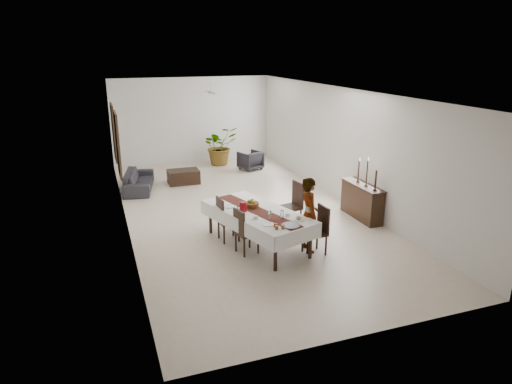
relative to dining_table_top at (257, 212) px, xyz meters
The scene contains 87 objects.
floor 2.41m from the dining_table_top, 81.31° to the left, with size 6.00×12.00×0.00m, color beige.
ceiling 3.33m from the dining_table_top, 81.31° to the left, with size 6.00×12.00×0.02m, color silver.
wall_back 8.31m from the dining_table_top, 87.61° to the left, with size 6.00×0.02×3.20m, color silver.
wall_front 3.85m from the dining_table_top, 84.73° to the right, with size 6.00×0.02×3.20m, color silver.
wall_left 3.58m from the dining_table_top, 139.62° to the left, with size 0.02×12.00×3.20m, color silver.
wall_right 4.12m from the dining_table_top, 34.01° to the left, with size 0.02×12.00×3.20m, color silver.
dining_table_top is the anchor object (origin of this frame).
table_leg_fl 1.36m from the dining_table_top, 93.67° to the right, with size 0.07×0.07×0.75m, color black.
table_leg_fr 1.36m from the dining_table_top, 51.46° to the right, with size 0.07×0.07×0.75m, color black.
table_leg_bl 1.36m from the dining_table_top, 128.54° to the left, with size 0.07×0.07×0.75m, color black.
table_leg_br 1.36m from the dining_table_top, 86.33° to the left, with size 0.07×0.07×0.75m, color black.
tablecloth_top 0.03m from the dining_table_top, ahead, with size 1.26×2.75×0.01m, color white.
tablecloth_drape_left 0.64m from the dining_table_top, 162.57° to the right, with size 0.01×2.75×0.32m, color white.
tablecloth_drape_right 0.64m from the dining_table_top, 17.43° to the left, with size 0.01×2.75×0.32m, color silver.
tablecloth_drape_near 1.38m from the dining_table_top, 72.57° to the right, with size 1.26×0.01×0.32m, color white.
tablecloth_drape_far 1.38m from the dining_table_top, 107.43° to the left, with size 1.26×0.01×0.32m, color white.
table_runner 0.04m from the dining_table_top, ahead, with size 0.37×2.67×0.00m, color maroon.
red_pitcher 0.34m from the dining_table_top, 166.47° to the left, with size 0.16×0.16×0.21m, color maroon.
pitcher_handle 0.42m from the dining_table_top, behind, with size 0.13×0.13×0.02m, color #9A1E0B.
wine_glass_near 0.72m from the dining_table_top, 62.11° to the right, with size 0.07×0.07×0.18m, color white.
wine_glass_mid 0.61m from the dining_table_top, 82.87° to the right, with size 0.07×0.07×0.18m, color white.
teacup_right 0.72m from the dining_table_top, 46.00° to the right, with size 0.10×0.10×0.06m, color white.
saucer_right 0.72m from the dining_table_top, 46.00° to the right, with size 0.16×0.16×0.01m, color white.
teacup_left 0.50m from the dining_table_top, 113.17° to the right, with size 0.10×0.10×0.06m, color white.
saucer_left 0.49m from the dining_table_top, 113.17° to the right, with size 0.16×0.16×0.01m, color white.
plate_near_right 1.02m from the dining_table_top, 52.43° to the right, with size 0.26×0.26×0.02m, color white.
bread_near_right 1.02m from the dining_table_top, 52.43° to the right, with size 0.10×0.10×0.10m, color tan.
plate_near_left 0.86m from the dining_table_top, 94.37° to the right, with size 0.26×0.26×0.02m, color white.
plate_far_left 0.68m from the dining_table_top, 137.63° to the left, with size 0.26×0.26×0.02m, color white.
serving_tray 1.12m from the dining_table_top, 72.57° to the right, with size 0.38×0.38×0.02m, color #46464B.
jam_jar_a 1.18m from the dining_table_top, 84.08° to the right, with size 0.07×0.07×0.08m, color #934D15.
jam_jar_b 1.14m from the dining_table_top, 89.98° to the right, with size 0.07×0.07×0.08m, color maroon.
jam_jar_c 1.03m from the dining_table_top, 88.92° to the right, with size 0.07×0.07×0.08m, color brown.
fruit_basket 0.29m from the dining_table_top, 96.12° to the left, with size 0.32×0.32×0.11m, color brown.
fruit_red 0.35m from the dining_table_top, 90.93° to the left, with size 0.10×0.10×0.10m, color maroon.
fruit_green 0.34m from the dining_table_top, 105.39° to the left, with size 0.09×0.09×0.09m, color #577623.
fruit_yellow 0.28m from the dining_table_top, 93.40° to the left, with size 0.09×0.09×0.09m, color gold.
chair_right_near_seat 1.34m from the dining_table_top, 39.96° to the right, with size 0.45×0.45×0.05m, color black.
chair_right_near_leg_fl 1.65m from the dining_table_top, 40.17° to the right, with size 0.04×0.04×0.44m, color black.
chair_right_near_leg_fr 1.44m from the dining_table_top, 28.82° to the right, with size 0.04×0.04×0.44m, color black.
chair_right_near_leg_bl 1.43m from the dining_table_top, 51.20° to the right, with size 0.04×0.04×0.44m, color black.
chair_right_near_leg_br 1.18m from the dining_table_top, 39.66° to the right, with size 0.04×0.04×0.44m, color black.
chair_right_near_back 1.45m from the dining_table_top, 34.44° to the right, with size 0.45×0.04×0.57m, color black.
chair_right_far_seat 1.41m from the dining_table_top, 34.41° to the left, with size 0.47×0.47×0.05m, color black.
chair_right_far_leg_fl 1.59m from the dining_table_top, 24.48° to the left, with size 0.05×0.05×0.46m, color black.
chair_right_far_leg_fr 1.73m from the dining_table_top, 37.48° to the left, with size 0.05×0.05×0.46m, color black.
chair_right_far_leg_bl 1.25m from the dining_table_top, 29.95° to the left, with size 0.05×0.05×0.46m, color black.
chair_right_far_leg_br 1.43m from the dining_table_top, 45.66° to the left, with size 0.05×0.05×0.46m, color black.
chair_right_far_back 1.58m from the dining_table_top, 30.99° to the left, with size 0.47×0.04×0.60m, color black.
chair_left_near_seat 0.56m from the dining_table_top, 138.27° to the right, with size 0.43×0.43×0.05m, color black.
chair_left_near_leg_fl 0.81m from the dining_table_top, 162.36° to the right, with size 0.04×0.04×0.42m, color black.
chair_left_near_leg_fr 0.90m from the dining_table_top, 132.49° to the right, with size 0.04×0.04×0.42m, color black.
chair_left_near_leg_bl 0.61m from the dining_table_top, 155.84° to the right, with size 0.04×0.04×0.42m, color black.
chair_left_near_leg_br 0.72m from the dining_table_top, 106.92° to the right, with size 0.04×0.04×0.42m, color black.
chair_left_near_back 0.64m from the dining_table_top, 146.62° to the right, with size 0.43×0.04×0.54m, color black.
chair_left_far_seat 0.77m from the dining_table_top, 137.91° to the left, with size 0.44×0.44×0.05m, color black.
chair_left_far_leg_fl 1.11m from the dining_table_top, 138.42° to the left, with size 0.04×0.04×0.43m, color black.
chair_left_far_leg_fr 0.93m from the dining_table_top, 157.82° to the left, with size 0.04×0.04×0.43m, color black.
chair_left_far_leg_bl 0.94m from the dining_table_top, 118.44° to the left, with size 0.04×0.04×0.43m, color black.
chair_left_far_leg_br 0.72m from the dining_table_top, 136.84° to the left, with size 0.04×0.04×0.43m, color black.
chair_left_far_back 0.85m from the dining_table_top, 147.69° to the left, with size 0.44×0.04×0.56m, color black.
woman 1.14m from the dining_table_top, 33.71° to the right, with size 0.60×0.39×1.64m, color gray.
sideboard_body 3.22m from the dining_table_top, 12.78° to the left, with size 0.39×1.45×0.87m, color black.
sideboard_top 3.21m from the dining_table_top, 12.78° to the left, with size 0.42×1.51×0.03m, color black.
candlestick_near_base 3.13m from the dining_table_top, ahead, with size 0.10×0.10×0.03m, color black.
candlestick_near_shaft 3.16m from the dining_table_top, ahead, with size 0.05×0.05×0.48m, color black.
candlestick_near_candle 3.20m from the dining_table_top, ahead, with size 0.03×0.03×0.08m, color white.
candlestick_mid_base 3.18m from the dining_table_top, 10.23° to the left, with size 0.10×0.10×0.03m, color black.
candlestick_mid_shaft 3.21m from the dining_table_top, 10.23° to the left, with size 0.05×0.05×0.63m, color black.
candlestick_mid_candle 3.28m from the dining_table_top, 10.23° to the left, with size 0.03×0.03×0.08m, color silver.
candlestick_far_base 3.27m from the dining_table_top, 16.91° to the left, with size 0.10×0.10×0.03m, color black.
candlestick_far_shaft 3.29m from the dining_table_top, 16.91° to the left, with size 0.05×0.05×0.53m, color black.
candlestick_far_candle 3.35m from the dining_table_top, 16.91° to the left, with size 0.03×0.03×0.08m, color white.
sofa 5.58m from the dining_table_top, 111.70° to the left, with size 1.99×0.78×0.58m, color #2A282D.
armchair 6.67m from the dining_table_top, 72.42° to the left, with size 0.72×0.74×0.67m, color #28262B.
coffee_table 5.46m from the dining_table_top, 96.54° to the left, with size 1.00×0.66×0.44m, color black.
potted_plant 7.56m from the dining_table_top, 81.01° to the left, with size 1.29×1.12×1.44m, color #265522.
mirror_frame_near 5.23m from the dining_table_top, 120.40° to the left, with size 0.06×1.05×1.85m, color black.
mirror_glass_near 5.22m from the dining_table_top, 120.06° to the left, with size 0.01×0.90×1.70m, color silver.
mirror_frame_far 7.11m from the dining_table_top, 111.74° to the left, with size 0.06×1.05×1.85m, color black.
mirror_glass_far 7.10m from the dining_table_top, 111.47° to the left, with size 0.01×0.90×1.70m, color silver.
fan_rod 5.76m from the dining_table_top, 86.24° to the left, with size 0.04×0.04×0.20m, color silver.
fan_hub 5.68m from the dining_table_top, 86.24° to the left, with size 0.16×0.16×0.08m, color silver.
fan_blade_n 6.01m from the dining_table_top, 86.48° to the left, with size 0.10×0.55×0.01m, color silver.
fan_blade_s 5.36m from the dining_table_top, 85.98° to the left, with size 0.10×0.55×0.01m, color silver.
fan_blade_e 5.71m from the dining_table_top, 82.47° to the left, with size 0.55×0.10×0.01m, color white.
fan_blade_w 5.67m from the dining_table_top, 90.05° to the left, with size 0.55×0.10×0.01m, color silver.
Camera 1 is at (-3.52, -11.12, 4.23)m, focal length 32.00 mm.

